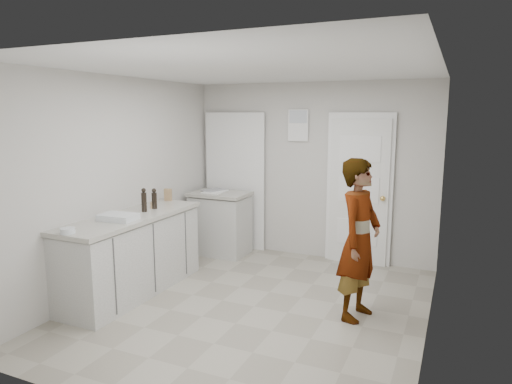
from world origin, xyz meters
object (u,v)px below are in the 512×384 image
at_px(oil_cruet_a, 154,199).
at_px(egg_bowl, 68,231).
at_px(person, 359,240).
at_px(spice_jar, 152,205).
at_px(baking_dish, 118,217).
at_px(oil_cruet_b, 144,200).
at_px(cake_mix_box, 168,195).

bearing_deg(oil_cruet_a, egg_bowl, -92.52).
distance_m(person, egg_bowl, 2.86).
xyz_separation_m(person, spice_jar, (-2.51, -0.02, 0.15)).
relative_size(person, spice_jar, 20.26).
relative_size(person, baking_dish, 4.04).
relative_size(oil_cruet_a, egg_bowl, 1.78).
bearing_deg(baking_dish, egg_bowl, -95.53).
distance_m(person, spice_jar, 2.51).
bearing_deg(oil_cruet_b, egg_bowl, -92.81).
relative_size(oil_cruet_b, egg_bowl, 2.01).
xyz_separation_m(oil_cruet_a, oil_cruet_b, (-0.00, -0.19, 0.02)).
height_order(oil_cruet_a, oil_cruet_b, oil_cruet_b).
xyz_separation_m(oil_cruet_b, egg_bowl, (-0.05, -1.11, -0.11)).
height_order(person, oil_cruet_b, person).
distance_m(person, cake_mix_box, 2.68).
distance_m(baking_dish, egg_bowl, 0.65).
distance_m(oil_cruet_b, baking_dish, 0.47).
height_order(spice_jar, baking_dish, spice_jar).
xyz_separation_m(person, egg_bowl, (-2.54, -1.31, 0.13)).
bearing_deg(cake_mix_box, person, -16.57).
distance_m(oil_cruet_a, egg_bowl, 1.30).
bearing_deg(cake_mix_box, oil_cruet_a, -79.28).
height_order(cake_mix_box, egg_bowl, cake_mix_box).
xyz_separation_m(cake_mix_box, oil_cruet_b, (0.15, -0.69, 0.06)).
bearing_deg(oil_cruet_b, person, 4.76).
relative_size(person, oil_cruet_b, 5.78).
bearing_deg(baking_dish, spice_jar, 93.04).
xyz_separation_m(person, oil_cruet_a, (-2.48, -0.01, 0.23)).
bearing_deg(egg_bowl, person, 27.38).
height_order(person, egg_bowl, person).
relative_size(cake_mix_box, egg_bowl, 1.13).
xyz_separation_m(spice_jar, oil_cruet_b, (0.03, -0.19, 0.09)).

